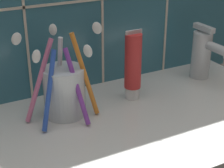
% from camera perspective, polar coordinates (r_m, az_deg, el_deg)
% --- Properties ---
extents(sink_counter, '(0.67, 0.37, 0.02)m').
position_cam_1_polar(sink_counter, '(0.73, 3.70, -5.96)').
color(sink_counter, silver).
rests_on(sink_counter, ground).
extents(toothbrush_cup, '(0.16, 0.12, 0.19)m').
position_cam_1_polar(toothbrush_cup, '(0.71, -7.33, -0.77)').
color(toothbrush_cup, silver).
rests_on(toothbrush_cup, sink_counter).
extents(toothpaste_tube, '(0.04, 0.03, 0.15)m').
position_cam_1_polar(toothpaste_tube, '(0.77, 3.21, 2.85)').
color(toothpaste_tube, white).
rests_on(toothpaste_tube, sink_counter).
extents(sink_faucet, '(0.04, 0.12, 0.13)m').
position_cam_1_polar(sink_faucet, '(0.90, 13.75, 4.60)').
color(sink_faucet, silver).
rests_on(sink_faucet, sink_counter).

